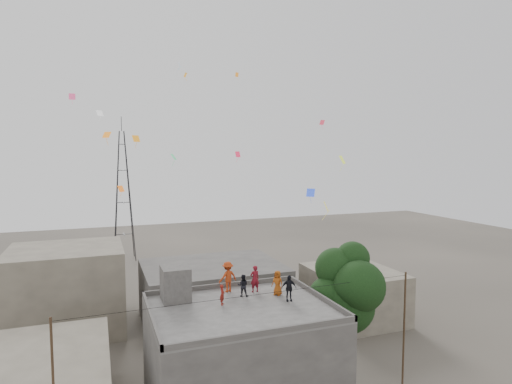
% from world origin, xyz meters
% --- Properties ---
extents(main_building, '(10.00, 8.00, 6.10)m').
position_xyz_m(main_building, '(0.00, 0.00, 3.05)').
color(main_building, '#44413F').
rests_on(main_building, ground).
extents(parapet, '(10.00, 8.00, 0.30)m').
position_xyz_m(parapet, '(0.00, 0.00, 6.25)').
color(parapet, '#44413F').
rests_on(parapet, main_building).
extents(stair_head_box, '(1.60, 1.80, 2.00)m').
position_xyz_m(stair_head_box, '(-3.20, 2.60, 7.10)').
color(stair_head_box, '#44413F').
rests_on(stair_head_box, main_building).
extents(neighbor_north, '(12.00, 9.00, 5.00)m').
position_xyz_m(neighbor_north, '(2.00, 14.00, 2.50)').
color(neighbor_north, '#44413F').
rests_on(neighbor_north, ground).
extents(neighbor_northwest, '(9.00, 8.00, 7.00)m').
position_xyz_m(neighbor_northwest, '(-10.00, 16.00, 3.50)').
color(neighbor_northwest, '#635B4E').
rests_on(neighbor_northwest, ground).
extents(neighbor_east, '(7.00, 8.00, 4.40)m').
position_xyz_m(neighbor_east, '(14.00, 10.00, 2.20)').
color(neighbor_east, '#635B4E').
rests_on(neighbor_east, ground).
extents(tree, '(4.90, 4.60, 9.10)m').
position_xyz_m(tree, '(7.37, 0.60, 6.10)').
color(tree, black).
rests_on(tree, ground).
extents(utility_line, '(20.12, 0.62, 7.40)m').
position_xyz_m(utility_line, '(0.50, -1.25, 3.83)').
color(utility_line, black).
rests_on(utility_line, ground).
extents(transmission_tower, '(2.97, 2.97, 20.01)m').
position_xyz_m(transmission_tower, '(-4.00, 40.00, 9.07)').
color(transmission_tower, black).
rests_on(transmission_tower, ground).
extents(person_red_adult, '(0.65, 0.47, 1.68)m').
position_xyz_m(person_red_adult, '(1.71, 2.38, 6.94)').
color(person_red_adult, maroon).
rests_on(person_red_adult, main_building).
extents(person_orange_child, '(0.83, 0.88, 1.51)m').
position_xyz_m(person_orange_child, '(2.82, 1.35, 6.86)').
color(person_orange_child, '#9E4612').
rests_on(person_orange_child, main_building).
extents(person_dark_child, '(0.80, 0.73, 1.35)m').
position_xyz_m(person_dark_child, '(0.76, 1.86, 6.77)').
color(person_dark_child, black).
rests_on(person_dark_child, main_building).
extents(person_dark_adult, '(0.96, 0.54, 1.54)m').
position_xyz_m(person_dark_adult, '(3.02, 0.14, 6.87)').
color(person_dark_adult, black).
rests_on(person_dark_adult, main_building).
extents(person_orange_adult, '(1.38, 1.02, 1.91)m').
position_xyz_m(person_orange_adult, '(0.15, 3.02, 7.06)').
color(person_orange_adult, '#AD3613').
rests_on(person_orange_adult, main_building).
extents(person_red_child, '(0.43, 0.51, 1.18)m').
position_xyz_m(person_red_child, '(-0.82, 0.87, 6.69)').
color(person_red_child, maroon).
rests_on(person_red_child, main_building).
extents(kites, '(19.40, 17.60, 11.08)m').
position_xyz_m(kites, '(1.41, 5.97, 15.50)').
color(kites, orange).
rests_on(kites, ground).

